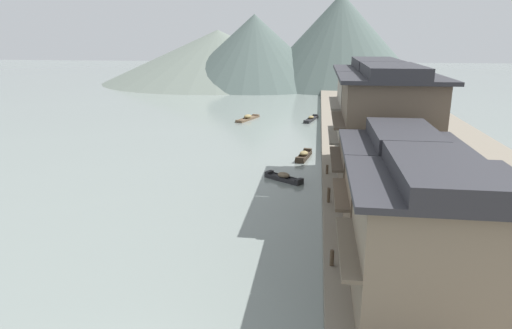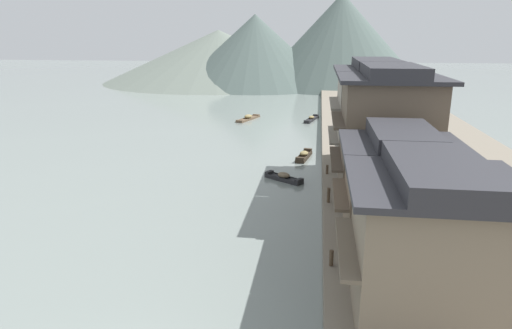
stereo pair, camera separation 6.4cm
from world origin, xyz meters
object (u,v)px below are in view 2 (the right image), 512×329
at_px(boat_moored_nearest, 248,118).
at_px(boat_moored_far, 304,156).
at_px(house_waterfront_narrow, 372,115).
at_px(house_waterfront_nearest, 432,242).
at_px(mooring_post_dock_far, 327,169).
at_px(boat_moored_second, 311,119).
at_px(house_waterfront_second, 398,189).
at_px(mooring_post_dock_near, 331,258).
at_px(mooring_post_dock_mid, 329,195).
at_px(boat_moored_third, 284,178).
at_px(house_waterfront_tall, 387,135).

height_order(boat_moored_nearest, boat_moored_far, boat_moored_nearest).
height_order(boat_moored_nearest, house_waterfront_narrow, house_waterfront_narrow).
bearing_deg(house_waterfront_nearest, mooring_post_dock_far, 101.08).
xyz_separation_m(boat_moored_second, mooring_post_dock_far, (1.75, -28.65, 1.07)).
xyz_separation_m(house_waterfront_second, mooring_post_dock_far, (-3.28, 12.09, -2.65)).
distance_m(house_waterfront_narrow, mooring_post_dock_near, 18.46).
bearing_deg(boat_moored_nearest, house_waterfront_nearest, -72.92).
bearing_deg(house_waterfront_narrow, mooring_post_dock_mid, -110.94).
height_order(boat_moored_second, mooring_post_dock_far, mooring_post_dock_far).
height_order(boat_moored_far, house_waterfront_second, house_waterfront_second).
bearing_deg(house_waterfront_narrow, boat_moored_nearest, 119.22).
relative_size(boat_moored_far, house_waterfront_nearest, 0.60).
bearing_deg(boat_moored_second, boat_moored_third, -93.48).
bearing_deg(house_waterfront_second, mooring_post_dock_mid, 120.03).
bearing_deg(mooring_post_dock_near, mooring_post_dock_far, 90.00).
height_order(boat_moored_third, house_waterfront_nearest, house_waterfront_nearest).
distance_m(house_waterfront_nearest, mooring_post_dock_far, 18.76).
relative_size(boat_moored_third, mooring_post_dock_mid, 3.41).
distance_m(house_waterfront_nearest, house_waterfront_narrow, 20.99).
xyz_separation_m(house_waterfront_tall, mooring_post_dock_near, (-3.60, -10.00, -3.91)).
relative_size(boat_moored_nearest, boat_moored_far, 1.40).
bearing_deg(mooring_post_dock_far, house_waterfront_second, -74.81).
bearing_deg(boat_moored_nearest, house_waterfront_tall, -66.65).
bearing_deg(house_waterfront_narrow, boat_moored_far, 137.07).
xyz_separation_m(boat_moored_second, mooring_post_dock_near, (1.75, -43.63, 1.10)).
height_order(boat_moored_nearest, mooring_post_dock_near, mooring_post_dock_near).
xyz_separation_m(house_waterfront_second, mooring_post_dock_near, (-3.28, -2.89, -2.62)).
height_order(boat_moored_third, house_waterfront_second, house_waterfront_second).
relative_size(boat_moored_far, mooring_post_dock_far, 5.64).
xyz_separation_m(boat_moored_third, mooring_post_dock_near, (3.45, -15.64, 1.06)).
distance_m(house_waterfront_nearest, mooring_post_dock_near, 5.49).
relative_size(mooring_post_dock_near, mooring_post_dock_mid, 0.80).
xyz_separation_m(boat_moored_third, boat_moored_far, (1.39, 7.24, 0.01)).
distance_m(house_waterfront_second, house_waterfront_narrow, 14.87).
bearing_deg(house_waterfront_second, mooring_post_dock_near, -138.66).
bearing_deg(mooring_post_dock_mid, house_waterfront_nearest, -73.19).
distance_m(boat_moored_second, boat_moored_third, 28.04).
distance_m(boat_moored_nearest, mooring_post_dock_near, 44.26).
bearing_deg(boat_moored_second, mooring_post_dock_near, -87.70).
bearing_deg(mooring_post_dock_far, house_waterfront_tall, -54.10).
relative_size(boat_moored_third, house_waterfront_second, 0.54).
distance_m(boat_moored_second, mooring_post_dock_mid, 35.13).
bearing_deg(house_waterfront_second, boat_moored_third, 117.84).
bearing_deg(boat_moored_third, mooring_post_dock_far, -10.94).
distance_m(boat_moored_second, house_waterfront_narrow, 26.92).
xyz_separation_m(house_waterfront_nearest, house_waterfront_second, (-0.29, 6.14, 0.01)).
bearing_deg(house_waterfront_nearest, boat_moored_second, 96.48).
height_order(boat_moored_third, mooring_post_dock_near, mooring_post_dock_near).
bearing_deg(house_waterfront_narrow, boat_moored_second, 101.44).
height_order(boat_moored_nearest, house_waterfront_nearest, house_waterfront_nearest).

